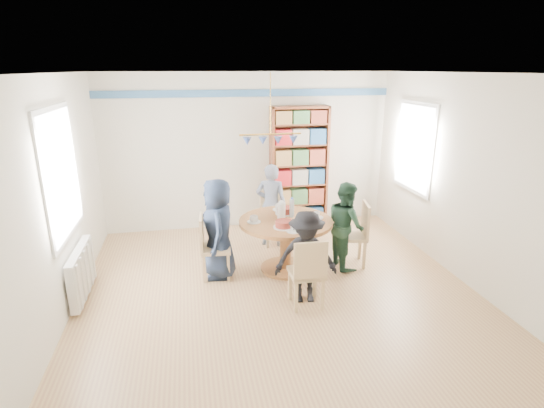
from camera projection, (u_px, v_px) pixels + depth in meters
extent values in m
plane|color=tan|center=(278.00, 290.00, 5.51)|extent=(5.00, 5.00, 0.00)
plane|color=white|center=(279.00, 73.00, 4.68)|extent=(5.00, 5.00, 0.00)
plane|color=silver|center=(248.00, 152.00, 7.43)|extent=(5.00, 0.00, 5.00)
plane|color=silver|center=(359.00, 294.00, 2.76)|extent=(5.00, 0.00, 5.00)
plane|color=silver|center=(55.00, 203.00, 4.62)|extent=(0.00, 5.00, 5.00)
plane|color=silver|center=(465.00, 180.00, 5.56)|extent=(0.00, 5.00, 5.00)
cube|color=#315C89|center=(248.00, 93.00, 7.10)|extent=(5.00, 0.02, 0.12)
cube|color=white|center=(60.00, 174.00, 4.83)|extent=(0.03, 1.32, 1.52)
cube|color=white|center=(62.00, 174.00, 4.83)|extent=(0.01, 1.20, 1.40)
cube|color=white|center=(415.00, 148.00, 6.71)|extent=(0.03, 1.12, 1.42)
cube|color=white|center=(413.00, 148.00, 6.71)|extent=(0.01, 1.00, 1.30)
cylinder|color=gold|center=(270.00, 104.00, 5.26)|extent=(0.01, 0.01, 0.75)
cylinder|color=gold|center=(270.00, 134.00, 5.38)|extent=(0.80, 0.02, 0.02)
cone|color=#405FB5|center=(247.00, 141.00, 5.34)|extent=(0.11, 0.11, 0.10)
cone|color=#405FB5|center=(263.00, 141.00, 5.38)|extent=(0.11, 0.11, 0.10)
cone|color=#405FB5|center=(278.00, 140.00, 5.42)|extent=(0.11, 0.11, 0.10)
cone|color=#405FB5|center=(293.00, 140.00, 5.46)|extent=(0.11, 0.11, 0.10)
cube|color=silver|center=(81.00, 272.00, 5.23)|extent=(0.10, 1.00, 0.60)
cube|color=silver|center=(79.00, 287.00, 4.86)|extent=(0.02, 0.06, 0.56)
cube|color=silver|center=(83.00, 279.00, 5.05)|extent=(0.02, 0.06, 0.56)
cube|color=silver|center=(87.00, 272.00, 5.24)|extent=(0.02, 0.06, 0.56)
cube|color=silver|center=(90.00, 265.00, 5.42)|extent=(0.02, 0.06, 0.56)
cube|color=silver|center=(93.00, 258.00, 5.61)|extent=(0.02, 0.06, 0.56)
cylinder|color=#976331|center=(286.00, 222.00, 5.86)|extent=(1.30, 1.30, 0.05)
cylinder|color=#976331|center=(286.00, 247.00, 5.97)|extent=(0.16, 0.16, 0.70)
cylinder|color=#976331|center=(285.00, 268.00, 6.08)|extent=(0.70, 0.70, 0.04)
cube|color=#D4B182|center=(216.00, 249.00, 5.73)|extent=(0.42, 0.42, 0.05)
cube|color=#D4B182|center=(202.00, 233.00, 5.64)|extent=(0.07, 0.39, 0.47)
cube|color=#D4B182|center=(228.00, 268.00, 5.67)|extent=(0.04, 0.04, 0.40)
cube|color=#D4B182|center=(228.00, 258.00, 5.97)|extent=(0.04, 0.04, 0.40)
cube|color=#D4B182|center=(204.00, 269.00, 5.63)|extent=(0.04, 0.04, 0.40)
cube|color=#D4B182|center=(205.00, 259.00, 5.93)|extent=(0.04, 0.04, 0.40)
cube|color=#D4B182|center=(351.00, 236.00, 6.11)|extent=(0.49, 0.49, 0.05)
cube|color=#D4B182|center=(365.00, 220.00, 6.04)|extent=(0.12, 0.41, 0.49)
cube|color=#D4B182|center=(337.00, 246.00, 6.34)|extent=(0.05, 0.05, 0.42)
cube|color=#D4B182|center=(341.00, 255.00, 6.03)|extent=(0.05, 0.05, 0.42)
cube|color=#D4B182|center=(360.00, 246.00, 6.34)|extent=(0.05, 0.05, 0.42)
cube|color=#D4B182|center=(364.00, 255.00, 6.02)|extent=(0.05, 0.05, 0.42)
cube|color=#D4B182|center=(274.00, 220.00, 6.85)|extent=(0.41, 0.41, 0.05)
cube|color=#D4B182|center=(272.00, 204.00, 6.94)|extent=(0.38, 0.06, 0.45)
cube|color=#D4B182|center=(268.00, 237.00, 6.74)|extent=(0.04, 0.04, 0.39)
cube|color=#D4B182|center=(286.00, 235.00, 6.81)|extent=(0.04, 0.04, 0.39)
cube|color=#D4B182|center=(263.00, 230.00, 7.02)|extent=(0.04, 0.04, 0.39)
cube|color=#D4B182|center=(281.00, 228.00, 7.10)|extent=(0.04, 0.04, 0.39)
cube|color=#D4B182|center=(306.00, 273.00, 5.05)|extent=(0.40, 0.40, 0.05)
cube|color=#D4B182|center=(311.00, 261.00, 4.81)|extent=(0.39, 0.04, 0.47)
cube|color=#D4B182|center=(315.00, 282.00, 5.29)|extent=(0.04, 0.04, 0.40)
cube|color=#D4B182|center=(290.00, 284.00, 5.24)|extent=(0.04, 0.04, 0.40)
cube|color=#D4B182|center=(322.00, 295.00, 4.99)|extent=(0.04, 0.04, 0.40)
cube|color=#D4B182|center=(296.00, 297.00, 4.94)|extent=(0.04, 0.04, 0.40)
imported|color=#1A2439|center=(218.00, 229.00, 5.69)|extent=(0.46, 0.69, 1.38)
imported|color=#1C3827|center=(346.00, 225.00, 6.01)|extent=(0.53, 0.65, 1.25)
imported|color=gray|center=(271.00, 205.00, 6.74)|extent=(0.57, 0.47, 1.34)
imported|color=black|center=(306.00, 257.00, 5.09)|extent=(0.80, 0.53, 1.16)
cube|color=brown|center=(272.00, 169.00, 7.44)|extent=(0.04, 0.31, 2.14)
cube|color=brown|center=(325.00, 166.00, 7.62)|extent=(0.04, 0.31, 2.14)
cube|color=brown|center=(300.00, 107.00, 7.21)|extent=(1.02, 0.31, 0.04)
cube|color=brown|center=(298.00, 222.00, 7.84)|extent=(1.02, 0.31, 0.06)
cube|color=brown|center=(297.00, 166.00, 7.66)|extent=(1.02, 0.02, 2.14)
cube|color=brown|center=(298.00, 203.00, 7.73)|extent=(0.96, 0.29, 0.03)
cube|color=brown|center=(298.00, 184.00, 7.62)|extent=(0.96, 0.29, 0.03)
cube|color=brown|center=(299.00, 165.00, 7.51)|extent=(0.96, 0.29, 0.03)
cube|color=brown|center=(299.00, 145.00, 7.40)|extent=(0.96, 0.29, 0.03)
cube|color=brown|center=(300.00, 124.00, 7.29)|extent=(0.96, 0.29, 0.03)
cube|color=#A6191D|center=(282.00, 215.00, 7.72)|extent=(0.28, 0.22, 0.26)
cube|color=beige|center=(298.00, 214.00, 7.78)|extent=(0.28, 0.22, 0.26)
cube|color=#275990|center=(314.00, 213.00, 7.83)|extent=(0.28, 0.22, 0.26)
cube|color=#B38347|center=(282.00, 196.00, 7.61)|extent=(0.28, 0.22, 0.26)
cube|color=#42713F|center=(299.00, 195.00, 7.67)|extent=(0.28, 0.22, 0.26)
cube|color=#993D29|center=(315.00, 195.00, 7.72)|extent=(0.28, 0.22, 0.26)
cube|color=#A6191D|center=(282.00, 177.00, 7.50)|extent=(0.28, 0.22, 0.26)
cube|color=beige|center=(299.00, 176.00, 7.56)|extent=(0.28, 0.22, 0.26)
cube|color=#275990|center=(315.00, 176.00, 7.61)|extent=(0.28, 0.22, 0.26)
cube|color=#B38347|center=(282.00, 157.00, 7.39)|extent=(0.28, 0.22, 0.26)
cube|color=#42713F|center=(299.00, 157.00, 7.45)|extent=(0.28, 0.22, 0.26)
cube|color=#993D29|center=(316.00, 156.00, 7.50)|extent=(0.28, 0.22, 0.26)
cube|color=#A6191D|center=(283.00, 137.00, 7.28)|extent=(0.28, 0.22, 0.26)
cube|color=beige|center=(300.00, 136.00, 7.34)|extent=(0.28, 0.22, 0.26)
cube|color=#275990|center=(317.00, 136.00, 7.40)|extent=(0.28, 0.22, 0.26)
cube|color=#B38347|center=(283.00, 117.00, 7.18)|extent=(0.28, 0.22, 0.22)
cube|color=#42713F|center=(300.00, 117.00, 7.24)|extent=(0.28, 0.22, 0.22)
cube|color=#993D29|center=(317.00, 116.00, 7.29)|extent=(0.28, 0.22, 0.22)
cylinder|color=white|center=(281.00, 211.00, 5.88)|extent=(0.11, 0.11, 0.22)
sphere|color=white|center=(281.00, 203.00, 5.85)|extent=(0.08, 0.08, 0.08)
cylinder|color=silver|center=(292.00, 208.00, 5.94)|extent=(0.07, 0.07, 0.26)
cylinder|color=#405FB5|center=(292.00, 198.00, 5.90)|extent=(0.03, 0.03, 0.03)
cylinder|color=white|center=(285.00, 213.00, 6.10)|extent=(0.28, 0.28, 0.01)
cylinder|color=maroon|center=(285.00, 210.00, 6.09)|extent=(0.22, 0.22, 0.08)
cylinder|color=white|center=(284.00, 227.00, 5.57)|extent=(0.28, 0.28, 0.01)
cylinder|color=maroon|center=(284.00, 224.00, 5.56)|extent=(0.22, 0.22, 0.08)
cylinder|color=white|center=(254.00, 222.00, 5.77)|extent=(0.19, 0.19, 0.01)
imported|color=white|center=(254.00, 219.00, 5.76)|extent=(0.11, 0.11, 0.09)
cylinder|color=white|center=(317.00, 217.00, 5.94)|extent=(0.19, 0.19, 0.01)
imported|color=white|center=(317.00, 215.00, 5.92)|extent=(0.09, 0.09, 0.09)
cylinder|color=white|center=(279.00, 210.00, 6.27)|extent=(0.19, 0.19, 0.01)
imported|color=white|center=(279.00, 207.00, 6.26)|extent=(0.11, 0.11, 0.09)
cylinder|color=white|center=(294.00, 231.00, 5.44)|extent=(0.19, 0.19, 0.01)
imported|color=white|center=(294.00, 228.00, 5.42)|extent=(0.09, 0.09, 0.09)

